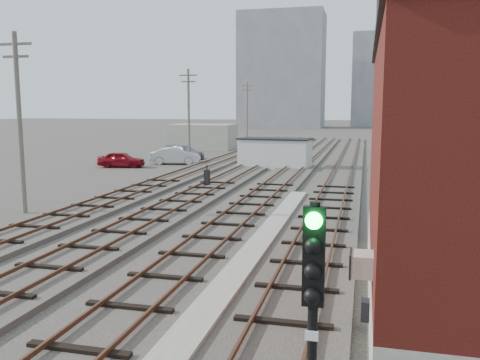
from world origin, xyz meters
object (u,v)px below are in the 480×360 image
(switch_stand, at_px, (207,178))
(car_silver, at_px, (175,156))
(car_red, at_px, (121,159))
(car_grey, at_px, (184,152))
(site_trailer, at_px, (275,153))
(signal_mast, at_px, (312,336))

(switch_stand, relative_size, car_silver, 0.30)
(car_red, distance_m, car_grey, 9.12)
(car_grey, bearing_deg, car_red, -174.23)
(site_trailer, bearing_deg, switch_stand, -95.91)
(site_trailer, relative_size, car_silver, 1.40)
(signal_mast, relative_size, car_silver, 0.89)
(signal_mast, height_order, car_silver, signal_mast)
(site_trailer, height_order, car_silver, site_trailer)
(switch_stand, height_order, site_trailer, site_trailer)
(car_red, bearing_deg, site_trailer, -88.91)
(switch_stand, bearing_deg, site_trailer, 83.87)
(switch_stand, distance_m, car_silver, 14.83)
(site_trailer, relative_size, car_red, 1.58)
(switch_stand, bearing_deg, car_grey, 120.21)
(site_trailer, xyz_separation_m, car_red, (-13.51, -2.61, -0.63))
(switch_stand, xyz_separation_m, car_silver, (-7.24, 12.94, 0.10))
(car_silver, height_order, car_grey, car_silver)
(switch_stand, height_order, car_silver, car_silver)
(switch_stand, relative_size, site_trailer, 0.22)
(switch_stand, bearing_deg, car_red, 145.44)
(car_silver, distance_m, car_grey, 5.15)
(signal_mast, height_order, switch_stand, signal_mast)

